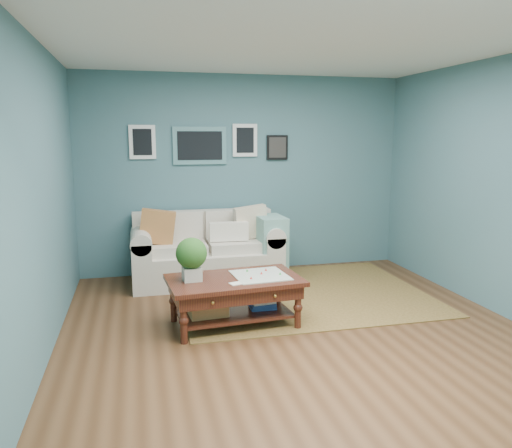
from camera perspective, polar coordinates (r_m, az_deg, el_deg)
name	(u,v)px	position (r m, az deg, el deg)	size (l,w,h in m)	color
room_shell	(299,194)	(4.60, 4.98, 3.49)	(5.00, 5.02, 2.70)	brown
area_rug	(302,294)	(6.08, 5.22, -7.95)	(2.92, 2.34, 0.01)	brown
loveseat	(213,250)	(6.54, -4.98, -3.01)	(1.94, 0.88, 1.00)	beige
coffee_table	(227,287)	(5.00, -3.29, -7.16)	(1.36, 0.87, 0.91)	#351110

